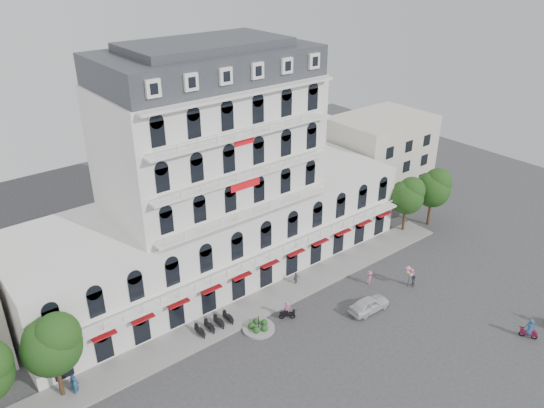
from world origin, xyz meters
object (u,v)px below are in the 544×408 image
(parked_car, at_px, (369,304))
(rider_center, at_px, (287,310))
(rider_east, at_px, (530,329))
(balloon_vendor, at_px, (412,277))

(parked_car, xyz_separation_m, rider_center, (-7.46, 4.24, 0.29))
(rider_center, bearing_deg, rider_east, -9.28)
(rider_center, relative_size, balloon_vendor, 0.85)
(parked_car, relative_size, rider_center, 2.24)
(parked_car, bearing_deg, rider_east, -141.38)
(rider_center, distance_m, balloon_vendor, 14.89)
(parked_car, xyz_separation_m, balloon_vendor, (6.80, -0.03, 0.49))
(rider_center, bearing_deg, parked_car, 6.78)
(rider_east, relative_size, balloon_vendor, 0.88)
(rider_east, bearing_deg, balloon_vendor, -19.74)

